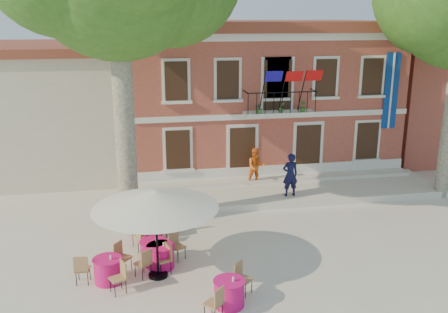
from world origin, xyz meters
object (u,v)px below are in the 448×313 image
patio_umbrella (155,200)px  cafe_table_3 (150,226)px  pedestrian_orange (256,166)px  pedestrian_navy (290,175)px  cafe_table_2 (108,269)px  cafe_table_0 (161,256)px  cafe_table_1 (229,292)px  cafe_table_4 (154,251)px

patio_umbrella → cafe_table_3: bearing=92.5°
patio_umbrella → pedestrian_orange: patio_umbrella is taller
pedestrian_navy → cafe_table_2: 9.23m
cafe_table_0 → pedestrian_navy: bearing=40.0°
cafe_table_0 → cafe_table_1: size_ratio=1.05×
pedestrian_orange → cafe_table_3: (-4.96, -4.18, -0.72)m
cafe_table_0 → cafe_table_3: 2.39m
pedestrian_navy → cafe_table_1: pedestrian_navy is taller
pedestrian_navy → cafe_table_1: size_ratio=1.13×
cafe_table_1 → cafe_table_3: size_ratio=0.89×
patio_umbrella → cafe_table_2: (-1.49, -0.07, -2.10)m
patio_umbrella → cafe_table_3: (-0.13, 2.91, -2.10)m
pedestrian_navy → cafe_table_0: 7.59m
pedestrian_orange → cafe_table_4: pedestrian_orange is taller
pedestrian_navy → pedestrian_orange: bearing=-61.8°
pedestrian_orange → cafe_table_4: bearing=-128.1°
pedestrian_orange → pedestrian_navy: bearing=-57.7°
cafe_table_4 → cafe_table_1: bearing=-55.9°
cafe_table_2 → cafe_table_4: size_ratio=0.96×
patio_umbrella → cafe_table_3: 3.59m
pedestrian_navy → cafe_table_3: (-6.03, -2.47, -0.81)m
cafe_table_2 → cafe_table_1: bearing=-29.7°
patio_umbrella → cafe_table_2: 2.57m
cafe_table_0 → cafe_table_2: size_ratio=0.94×
patio_umbrella → cafe_table_1: 3.43m
pedestrian_navy → cafe_table_2: bearing=32.5°
patio_umbrella → pedestrian_orange: (4.84, 7.10, -1.37)m
cafe_table_4 → cafe_table_2: bearing=-145.6°
cafe_table_0 → cafe_table_3: size_ratio=0.93×
cafe_table_0 → cafe_table_3: bearing=96.0°
pedestrian_orange → cafe_table_2: bearing=-131.1°
cafe_table_1 → cafe_table_4: size_ratio=0.85×
pedestrian_navy → cafe_table_2: (-7.40, -5.46, -0.81)m
patio_umbrella → cafe_table_4: patio_umbrella is taller
pedestrian_navy → cafe_table_0: pedestrian_navy is taller
pedestrian_orange → cafe_table_1: size_ratio=1.03×
cafe_table_0 → cafe_table_1: same height
cafe_table_2 → cafe_table_3: same height
cafe_table_0 → cafe_table_1: 3.05m
pedestrian_orange → cafe_table_1: pedestrian_orange is taller
cafe_table_2 → cafe_table_4: (1.41, 0.96, -0.01)m
cafe_table_0 → cafe_table_4: 0.41m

